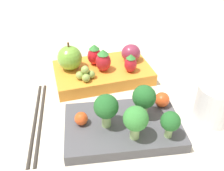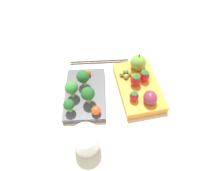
# 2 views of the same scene
# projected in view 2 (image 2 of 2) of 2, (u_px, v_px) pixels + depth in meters

# --- Properties ---
(ground_plane) EXTENTS (4.00, 4.00, 0.00)m
(ground_plane) POSITION_uv_depth(u_px,v_px,m) (112.00, 94.00, 0.63)
(ground_plane) COLOR beige
(bento_box_savoury) EXTENTS (0.20, 0.13, 0.02)m
(bento_box_savoury) POSITION_uv_depth(u_px,v_px,m) (85.00, 94.00, 0.62)
(bento_box_savoury) COLOR #4C4C51
(bento_box_savoury) RESTS_ON ground_plane
(bento_box_fruit) EXTENTS (0.22, 0.14, 0.03)m
(bento_box_fruit) POSITION_uv_depth(u_px,v_px,m) (138.00, 87.00, 0.63)
(bento_box_fruit) COLOR orange
(bento_box_fruit) RESTS_ON ground_plane
(broccoli_floret_0) EXTENTS (0.04, 0.04, 0.06)m
(broccoli_floret_0) POSITION_uv_depth(u_px,v_px,m) (83.00, 77.00, 0.60)
(broccoli_floret_0) COLOR #93B770
(broccoli_floret_0) RESTS_ON bento_box_savoury
(broccoli_floret_1) EXTENTS (0.03, 0.03, 0.05)m
(broccoli_floret_1) POSITION_uv_depth(u_px,v_px,m) (69.00, 105.00, 0.55)
(broccoli_floret_1) COLOR #93B770
(broccoli_floret_1) RESTS_ON bento_box_savoury
(broccoli_floret_2) EXTENTS (0.04, 0.04, 0.06)m
(broccoli_floret_2) POSITION_uv_depth(u_px,v_px,m) (88.00, 94.00, 0.56)
(broccoli_floret_2) COLOR #93B770
(broccoli_floret_2) RESTS_ON bento_box_savoury
(broccoli_floret_3) EXTENTS (0.04, 0.04, 0.06)m
(broccoli_floret_3) POSITION_uv_depth(u_px,v_px,m) (71.00, 88.00, 0.58)
(broccoli_floret_3) COLOR #93B770
(broccoli_floret_3) RESTS_ON bento_box_savoury
(cherry_tomato_0) EXTENTS (0.03, 0.03, 0.03)m
(cherry_tomato_0) POSITION_uv_depth(u_px,v_px,m) (96.00, 111.00, 0.56)
(cherry_tomato_0) COLOR #DB4C1E
(cherry_tomato_0) RESTS_ON bento_box_savoury
(cherry_tomato_1) EXTENTS (0.02, 0.02, 0.02)m
(cherry_tomato_1) POSITION_uv_depth(u_px,v_px,m) (87.00, 73.00, 0.65)
(cherry_tomato_1) COLOR #DB4C1E
(cherry_tomato_1) RESTS_ON bento_box_savoury
(apple) EXTENTS (0.05, 0.05, 0.06)m
(apple) POSITION_uv_depth(u_px,v_px,m) (138.00, 62.00, 0.65)
(apple) COLOR #70A838
(apple) RESTS_ON bento_box_fruit
(strawberry_0) EXTENTS (0.03, 0.03, 0.05)m
(strawberry_0) POSITION_uv_depth(u_px,v_px,m) (145.00, 75.00, 0.62)
(strawberry_0) COLOR red
(strawberry_0) RESTS_ON bento_box_fruit
(strawberry_1) EXTENTS (0.03, 0.03, 0.04)m
(strawberry_1) POSITION_uv_depth(u_px,v_px,m) (134.00, 96.00, 0.57)
(strawberry_1) COLOR red
(strawberry_1) RESTS_ON bento_box_fruit
(strawberry_2) EXTENTS (0.03, 0.03, 0.05)m
(strawberry_2) POSITION_uv_depth(u_px,v_px,m) (136.00, 79.00, 0.60)
(strawberry_2) COLOR red
(strawberry_2) RESTS_ON bento_box_fruit
(plum) EXTENTS (0.04, 0.04, 0.04)m
(plum) POSITION_uv_depth(u_px,v_px,m) (150.00, 98.00, 0.57)
(plum) COLOR #892D47
(plum) RESTS_ON bento_box_fruit
(grape_cluster) EXTENTS (0.04, 0.04, 0.03)m
(grape_cluster) POSITION_uv_depth(u_px,v_px,m) (126.00, 73.00, 0.64)
(grape_cluster) COLOR #8EA84C
(grape_cluster) RESTS_ON bento_box_fruit
(drinking_cup) EXTENTS (0.07, 0.07, 0.07)m
(drinking_cup) POSITION_uv_depth(u_px,v_px,m) (86.00, 140.00, 0.50)
(drinking_cup) COLOR white
(drinking_cup) RESTS_ON ground_plane
(chopsticks_pair) EXTENTS (0.02, 0.21, 0.01)m
(chopsticks_pair) POSITION_uv_depth(u_px,v_px,m) (99.00, 62.00, 0.72)
(chopsticks_pair) COLOR #332D28
(chopsticks_pair) RESTS_ON ground_plane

